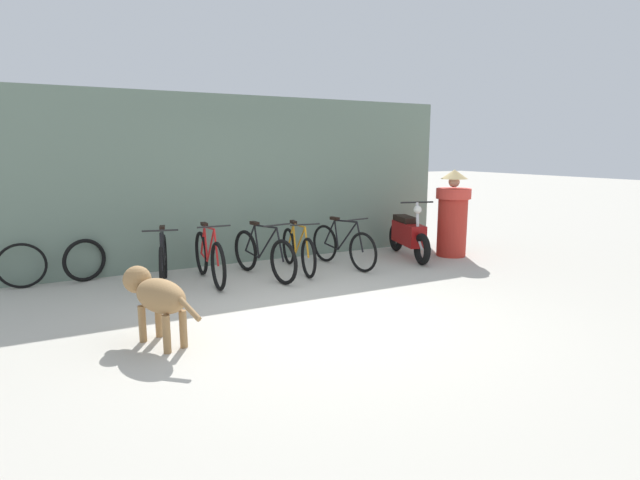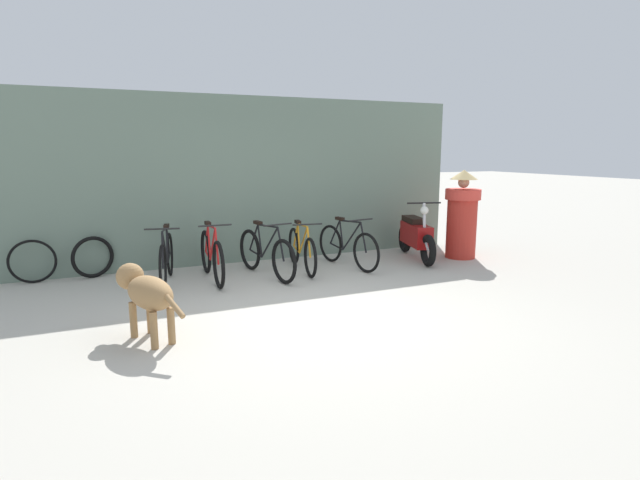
{
  "view_description": "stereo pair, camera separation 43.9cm",
  "coord_description": "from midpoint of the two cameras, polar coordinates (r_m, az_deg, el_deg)",
  "views": [
    {
      "loc": [
        -2.58,
        -4.94,
        1.89
      ],
      "look_at": [
        0.56,
        1.14,
        0.65
      ],
      "focal_mm": 28.0,
      "sensor_mm": 36.0,
      "label": 1
    },
    {
      "loc": [
        -2.19,
        -5.13,
        1.89
      ],
      "look_at": [
        0.56,
        1.14,
        0.65
      ],
      "focal_mm": 28.0,
      "sensor_mm": 36.0,
      "label": 2
    }
  ],
  "objects": [
    {
      "name": "ground_plane",
      "position": [
        5.88,
        1.63,
        -8.47
      ],
      "size": [
        60.0,
        60.0,
        0.0
      ],
      "primitive_type": "plane",
      "color": "#B7B2A5"
    },
    {
      "name": "shop_wall_back",
      "position": [
        8.52,
        -7.41,
        6.78
      ],
      "size": [
        7.97,
        0.2,
        2.77
      ],
      "color": "slate",
      "rests_on": "ground"
    },
    {
      "name": "bicycle_0",
      "position": [
        7.37,
        -15.52,
        -2.12
      ],
      "size": [
        0.49,
        1.58,
        0.85
      ],
      "rotation": [
        0.0,
        0.0,
        -1.79
      ],
      "color": "black",
      "rests_on": "ground"
    },
    {
      "name": "bicycle_1",
      "position": [
        7.4,
        -10.62,
        -1.86
      ],
      "size": [
        0.46,
        1.64,
        0.87
      ],
      "rotation": [
        0.0,
        0.0,
        -1.59
      ],
      "color": "black",
      "rests_on": "ground"
    },
    {
      "name": "bicycle_2",
      "position": [
        7.52,
        -4.55,
        -1.6
      ],
      "size": [
        0.49,
        1.68,
        0.85
      ],
      "rotation": [
        0.0,
        0.0,
        -1.37
      ],
      "color": "black",
      "rests_on": "ground"
    },
    {
      "name": "bicycle_3",
      "position": [
        7.88,
        -0.53,
        -1.15
      ],
      "size": [
        0.46,
        1.6,
        0.8
      ],
      "rotation": [
        0.0,
        0.0,
        -1.68
      ],
      "color": "black",
      "rests_on": "ground"
    },
    {
      "name": "bicycle_4",
      "position": [
        8.13,
        4.7,
        -0.74
      ],
      "size": [
        0.46,
        1.57,
        0.83
      ],
      "rotation": [
        0.0,
        0.0,
        -1.39
      ],
      "color": "black",
      "rests_on": "ground"
    },
    {
      "name": "motorcycle",
      "position": [
        8.91,
        12.31,
        0.44
      ],
      "size": [
        0.65,
        1.7,
        1.03
      ],
      "rotation": [
        0.0,
        0.0,
        -1.83
      ],
      "color": "black",
      "rests_on": "ground"
    },
    {
      "name": "stray_dog",
      "position": [
        5.24,
        -17.04,
        -5.65
      ],
      "size": [
        0.63,
        1.19,
        0.73
      ],
      "rotation": [
        0.0,
        0.0,
        1.95
      ],
      "color": "#997247",
      "rests_on": "ground"
    },
    {
      "name": "person_in_robes",
      "position": [
        9.17,
        17.26,
        2.8
      ],
      "size": [
        0.85,
        0.85,
        1.55
      ],
      "rotation": [
        0.0,
        0.0,
        2.55
      ],
      "color": "#B72D23",
      "rests_on": "ground"
    },
    {
      "name": "spare_tire_left",
      "position": [
        8.11,
        -28.7,
        -2.18
      ],
      "size": [
        0.64,
        0.06,
        0.64
      ],
      "rotation": [
        0.0,
        0.0,
        0.04
      ],
      "color": "black",
      "rests_on": "ground"
    },
    {
      "name": "spare_tire_right",
      "position": [
        8.07,
        -23.14,
        -1.82
      ],
      "size": [
        0.6,
        0.29,
        0.63
      ],
      "rotation": [
        0.0,
        0.0,
        0.39
      ],
      "color": "black",
      "rests_on": "ground"
    }
  ]
}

